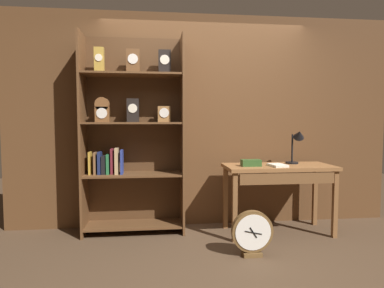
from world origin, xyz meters
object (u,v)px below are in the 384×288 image
workbench (279,175)px  open_repair_manual (278,165)px  toolbox_small (251,163)px  bookshelf (132,133)px  round_clock_large (252,233)px  desk_lamp (297,141)px

workbench → open_repair_manual: bearing=-123.7°
toolbox_small → open_repair_manual: size_ratio=0.99×
bookshelf → open_repair_manual: 1.70m
open_repair_manual → round_clock_large: bearing=-138.2°
workbench → round_clock_large: size_ratio=2.79×
workbench → open_repair_manual: 0.15m
workbench → toolbox_small: toolbox_small is taller
bookshelf → workbench: bearing=-8.7°
workbench → bookshelf: bearing=171.3°
workbench → desk_lamp: (0.25, 0.11, 0.37)m
bookshelf → workbench: bookshelf is taller
desk_lamp → round_clock_large: desk_lamp is taller
desk_lamp → open_repair_manual: 0.44m
workbench → desk_lamp: size_ratio=2.88×
open_repair_manual → round_clock_large: (-0.44, -0.52, -0.58)m
desk_lamp → toolbox_small: size_ratio=1.98×
workbench → open_repair_manual: size_ratio=5.62×
round_clock_large → desk_lamp: bearing=43.2°
toolbox_small → open_repair_manual: (0.29, -0.05, -0.02)m
desk_lamp → open_repair_manual: (-0.30, -0.18, -0.25)m
bookshelf → desk_lamp: size_ratio=5.31×
bookshelf → toolbox_small: bearing=-11.9°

